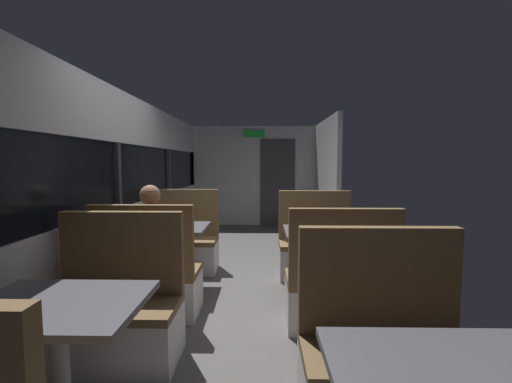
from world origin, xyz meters
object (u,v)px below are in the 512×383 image
at_px(bench_front_aisle_facing_entry, 386,368).
at_px(bench_rear_aisle_facing_entry, 316,251).
at_px(bench_near_window_facing_entry, 115,317).
at_px(bench_mid_window_facing_entry, 182,246).
at_px(bench_mid_window_facing_end, 149,282).
at_px(bench_rear_aisle_facing_end, 340,291).
at_px(dining_table_rear_aisle, 326,239).
at_px(seated_passenger, 151,259).
at_px(dining_table_near_window, 58,320).
at_px(dining_table_mid_window, 168,235).

bearing_deg(bench_front_aisle_facing_entry, bench_rear_aisle_facing_entry, 90.00).
distance_m(bench_near_window_facing_entry, bench_mid_window_facing_entry, 2.15).
distance_m(bench_mid_window_facing_end, bench_rear_aisle_facing_end, 1.80).
xyz_separation_m(bench_near_window_facing_entry, bench_mid_window_facing_end, (0.00, 0.76, 0.00)).
bearing_deg(bench_front_aisle_facing_entry, dining_table_rear_aisle, 90.00).
height_order(bench_front_aisle_facing_entry, seated_passenger, seated_passenger).
relative_size(dining_table_near_window, dining_table_rear_aisle, 1.00).
relative_size(bench_near_window_facing_entry, bench_rear_aisle_facing_end, 1.00).
xyz_separation_m(bench_mid_window_facing_entry, dining_table_rear_aisle, (1.79, -0.90, 0.31)).
height_order(dining_table_mid_window, bench_mid_window_facing_end, bench_mid_window_facing_end).
height_order(bench_near_window_facing_entry, bench_front_aisle_facing_entry, same).
distance_m(bench_front_aisle_facing_entry, bench_rear_aisle_facing_entry, 2.55).
bearing_deg(dining_table_rear_aisle, bench_mid_window_facing_entry, 153.32).
bearing_deg(bench_mid_window_facing_entry, bench_mid_window_facing_end, -90.00).
bearing_deg(bench_front_aisle_facing_entry, bench_near_window_facing_entry, 161.47).
height_order(bench_rear_aisle_facing_end, bench_rear_aisle_facing_entry, same).
xyz_separation_m(dining_table_near_window, bench_near_window_facing_entry, (0.00, 0.70, -0.31)).
bearing_deg(bench_mid_window_facing_end, bench_rear_aisle_facing_end, -6.38).
height_order(dining_table_mid_window, bench_rear_aisle_facing_entry, bench_rear_aisle_facing_entry).
bearing_deg(seated_passenger, dining_table_rear_aisle, 13.42).
relative_size(bench_mid_window_facing_end, bench_front_aisle_facing_entry, 1.00).
bearing_deg(seated_passenger, bench_rear_aisle_facing_end, -8.65).
bearing_deg(bench_near_window_facing_entry, bench_mid_window_facing_entry, 90.00).
xyz_separation_m(bench_front_aisle_facing_entry, bench_rear_aisle_facing_entry, (0.00, 2.55, 0.00)).
height_order(dining_table_near_window, bench_mid_window_facing_end, bench_mid_window_facing_end).
relative_size(bench_near_window_facing_entry, bench_mid_window_facing_end, 1.00).
distance_m(dining_table_near_window, bench_near_window_facing_entry, 0.77).
bearing_deg(dining_table_mid_window, bench_front_aisle_facing_entry, -48.94).
relative_size(dining_table_mid_window, seated_passenger, 0.71).
distance_m(bench_mid_window_facing_end, seated_passenger, 0.22).
bearing_deg(bench_rear_aisle_facing_end, dining_table_mid_window, 153.32).
height_order(bench_mid_window_facing_entry, bench_rear_aisle_facing_end, same).
distance_m(bench_near_window_facing_entry, bench_rear_aisle_facing_entry, 2.65).
relative_size(dining_table_near_window, bench_front_aisle_facing_entry, 0.82).
height_order(bench_mid_window_facing_entry, dining_table_rear_aisle, bench_mid_window_facing_entry).
relative_size(dining_table_rear_aisle, bench_rear_aisle_facing_end, 0.82).
xyz_separation_m(bench_mid_window_facing_entry, bench_front_aisle_facing_entry, (1.79, -2.75, 0.00)).
xyz_separation_m(bench_rear_aisle_facing_end, bench_rear_aisle_facing_entry, (0.00, 1.40, 0.00)).
xyz_separation_m(bench_mid_window_facing_end, bench_rear_aisle_facing_end, (1.79, -0.20, 0.00)).
xyz_separation_m(bench_near_window_facing_entry, dining_table_mid_window, (0.00, 1.46, 0.31)).
distance_m(bench_mid_window_facing_entry, seated_passenger, 1.34).
relative_size(dining_table_near_window, bench_mid_window_facing_entry, 0.82).
bearing_deg(bench_front_aisle_facing_entry, dining_table_near_window, -176.82).
xyz_separation_m(bench_mid_window_facing_entry, bench_rear_aisle_facing_end, (1.79, -1.60, 0.00)).
bearing_deg(bench_mid_window_facing_end, bench_front_aisle_facing_entry, -37.14).
bearing_deg(bench_mid_window_facing_end, dining_table_mid_window, 90.00).
height_order(dining_table_rear_aisle, bench_rear_aisle_facing_end, bench_rear_aisle_facing_end).
relative_size(dining_table_near_window, bench_rear_aisle_facing_entry, 0.82).
distance_m(dining_table_near_window, seated_passenger, 1.53).
xyz_separation_m(bench_front_aisle_facing_entry, bench_rear_aisle_facing_end, (0.00, 1.16, 0.00)).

